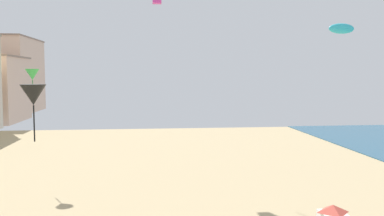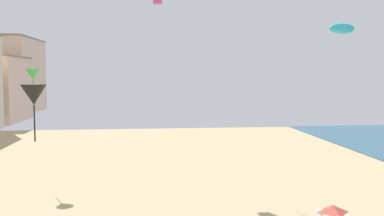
% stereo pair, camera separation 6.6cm
% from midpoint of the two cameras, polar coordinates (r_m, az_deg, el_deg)
% --- Properties ---
extents(boardwalk_hotel_furthest, '(11.60, 20.31, 16.77)m').
position_cam_midpoint_polar(boardwalk_hotel_furthest, '(101.90, -24.09, 4.16)').
color(boardwalk_hotel_furthest, beige).
rests_on(boardwalk_hotel_furthest, ground).
extents(kite_black_delta, '(1.67, 1.67, 3.79)m').
position_cam_midpoint_polar(kite_black_delta, '(29.01, -21.15, 1.70)').
color(kite_black_delta, black).
extents(kite_cyan_parafoil, '(1.79, 0.50, 0.70)m').
position_cam_midpoint_polar(kite_cyan_parafoil, '(30.10, 19.89, 10.28)').
color(kite_cyan_parafoil, '#2DB7CC').
extents(kite_green_delta, '(1.09, 1.09, 2.47)m').
position_cam_midpoint_polar(kite_green_delta, '(35.36, -21.25, 4.33)').
color(kite_green_delta, green).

